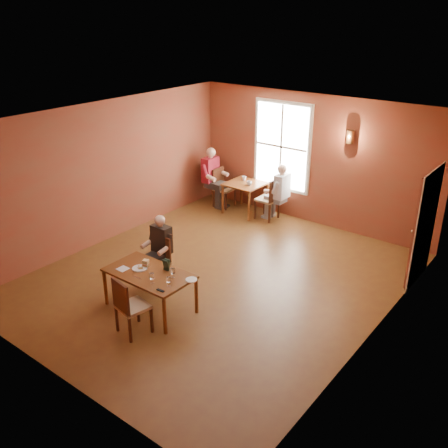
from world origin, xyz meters
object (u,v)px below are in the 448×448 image
Objects in this scene: chair_diner_white at (267,198)px; diner_maroon at (223,179)px; second_table at (245,198)px; main_table at (150,290)px; chair_empty at (133,305)px; chair_diner_main at (156,262)px; diner_white at (268,192)px; chair_diner_maroon at (224,188)px; diner_main at (154,255)px.

chair_diner_white is 0.71× the size of diner_maroon.
second_table is 0.76m from diner_maroon.
chair_diner_white reaches higher than main_table.
diner_maroon is (-2.21, 5.14, 0.24)m from chair_empty.
main_table is 1.64× the size of chair_diner_main.
diner_white reaches higher than chair_diner_white.
chair_diner_maroon is (-0.65, 0.00, 0.11)m from second_table.
chair_diner_white is at bearing 110.55° from chair_empty.
chair_diner_main is 3.86m from chair_diner_white.
main_table is 1.70× the size of second_table.
diner_main is 1.42× the size of second_table.
diner_maroon is at bearing -69.72° from diner_main.
chair_empty reaches higher than second_table.
chair_diner_white is at bearing 90.00° from chair_diner_maroon.
diner_white reaches higher than chair_empty.
chair_empty is at bearing 23.32° from diner_maroon.
chair_diner_white is (-0.11, 3.85, 0.07)m from chair_diner_main.
chair_empty is at bearing -170.23° from chair_diner_white.
chair_diner_main is at bearing 20.04° from chair_diner_maroon.
main_table is 0.71m from chair_empty.
diner_white is (0.68, 0.00, 0.29)m from second_table.
chair_diner_maroon is at bearing 90.00° from diner_maroon.
diner_maroon is (-1.36, 0.00, 0.06)m from diner_white.
chair_diner_white is 1.35m from diner_maroon.
diner_main is (0.00, -0.03, 0.16)m from chair_diner_main.
second_table is 0.60× the size of diner_maroon.
chair_diner_main is 4.12m from diner_maroon.
diner_main is 4.14m from diner_maroon.
main_table is at bearing -74.42° from second_table.
chair_diner_maroon reaches higher than chair_empty.
main_table is 1.01× the size of diner_maroon.
diner_white is at bearing -88.89° from diner_main.
main_table is 1.20× the size of diner_main.
diner_maroon is at bearing 90.00° from diner_white.
chair_diner_main reaches higher than second_table.
diner_white is 0.92× the size of diner_maroon.
main_table is 0.83m from chair_diner_main.
diner_maroon reaches higher than main_table.
chair_diner_maroon is at bearing -69.96° from chair_diner_main.
chair_empty is at bearing -66.24° from main_table.
diner_maroon is (-1.44, 3.85, 0.28)m from chair_diner_main.
chair_diner_main is at bearing -90.00° from diner_main.
chair_diner_maroon reaches higher than main_table.
diner_main reaches higher than chair_diner_white.
diner_white reaches higher than second_table.
chair_diner_main is 0.92× the size of chair_empty.
main_table is 1.10× the size of diner_white.
diner_white is (-0.85, 5.14, 0.18)m from chair_empty.
chair_diner_maroon is at bearing 180.00° from second_table.
chair_diner_maroon is (-1.30, 0.00, -0.03)m from chair_diner_white.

